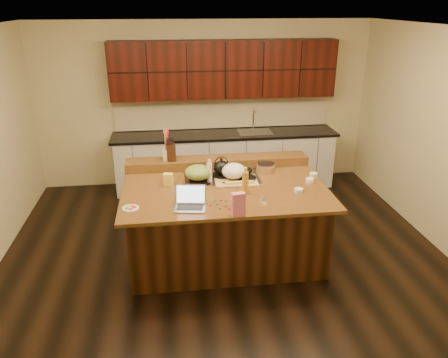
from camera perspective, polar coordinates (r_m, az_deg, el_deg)
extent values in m
cube|color=black|center=(5.60, 0.07, -9.76)|extent=(5.50, 5.00, 0.01)
cube|color=silver|center=(4.75, 0.08, 19.15)|extent=(5.50, 5.00, 0.01)
cube|color=#CABD8D|center=(7.41, -2.51, 9.68)|extent=(5.50, 0.01, 2.70)
cube|color=#CABD8D|center=(2.80, 7.03, -13.15)|extent=(5.50, 0.01, 2.70)
cube|color=#CABD8D|center=(6.01, 27.16, 4.21)|extent=(0.01, 5.00, 2.70)
cube|color=black|center=(5.37, 0.07, -5.73)|extent=(2.22, 1.42, 0.88)
cube|color=#2F1F0A|center=(5.17, 0.07, -1.23)|extent=(2.40, 1.60, 0.04)
cube|color=#2F1F0A|center=(5.79, -0.84, 2.24)|extent=(2.40, 0.30, 0.12)
cube|color=gray|center=(5.44, -0.34, 0.26)|extent=(0.92, 0.52, 0.02)
cylinder|color=black|center=(5.53, -3.60, 0.82)|extent=(0.22, 0.22, 0.03)
cylinder|color=black|center=(5.59, 2.54, 1.12)|extent=(0.22, 0.22, 0.03)
cylinder|color=black|center=(5.28, -3.40, -0.20)|extent=(0.22, 0.22, 0.03)
cylinder|color=black|center=(5.36, 3.02, 0.12)|extent=(0.22, 0.22, 0.03)
cylinder|color=black|center=(5.43, -0.34, 0.48)|extent=(0.22, 0.22, 0.03)
cube|color=silver|center=(7.38, 0.16, 2.35)|extent=(3.60, 0.62, 0.90)
cube|color=black|center=(7.23, 0.16, 5.86)|extent=(3.70, 0.66, 0.04)
cube|color=gray|center=(7.31, 4.07, 6.10)|extent=(0.55, 0.42, 0.01)
cylinder|color=gray|center=(7.43, 3.84, 7.86)|extent=(0.02, 0.02, 0.36)
cube|color=black|center=(7.16, 0.01, 14.13)|extent=(3.60, 0.34, 0.90)
cube|color=#CABD8D|center=(7.45, -0.15, 8.59)|extent=(3.60, 0.03, 0.50)
ellipsoid|color=black|center=(5.39, -0.35, 1.50)|extent=(0.20, 0.20, 0.17)
ellipsoid|color=olive|center=(5.25, -3.42, 0.87)|extent=(0.32, 0.32, 0.18)
cube|color=#B7B7BC|center=(4.64, -4.47, -3.83)|extent=(0.36, 0.28, 0.02)
cube|color=black|center=(4.64, -4.48, -3.72)|extent=(0.29, 0.18, 0.00)
cube|color=#B7B7BC|center=(4.69, -4.38, -1.96)|extent=(0.34, 0.12, 0.21)
cube|color=silver|center=(4.69, -4.39, -1.99)|extent=(0.30, 0.10, 0.18)
cylinder|color=#C88B23|center=(4.93, 2.80, -0.52)|extent=(0.09, 0.09, 0.27)
cylinder|color=silver|center=(5.24, -1.92, 0.77)|extent=(0.08, 0.08, 0.25)
cube|color=tan|center=(5.31, 1.58, -0.25)|extent=(0.53, 0.40, 0.02)
ellipsoid|color=white|center=(5.33, 1.27, 1.08)|extent=(0.30, 0.30, 0.19)
cube|color=#EDD872|center=(5.17, 0.77, -0.55)|extent=(0.11, 0.03, 0.03)
cube|color=#EDD872|center=(5.19, 2.00, -0.48)|extent=(0.11, 0.03, 0.03)
cube|color=#EDD872|center=(5.21, 3.22, -0.42)|extent=(0.11, 0.03, 0.03)
cylinder|color=gray|center=(5.30, 2.81, -0.10)|extent=(0.20, 0.08, 0.01)
cylinder|color=white|center=(5.09, 9.73, -1.47)|extent=(0.13, 0.13, 0.04)
cylinder|color=white|center=(5.58, 11.60, 0.56)|extent=(0.13, 0.13, 0.04)
cylinder|color=white|center=(5.40, 11.13, -0.16)|extent=(0.13, 0.13, 0.04)
cylinder|color=#996B3F|center=(5.64, 5.49, 1.42)|extent=(0.29, 0.29, 0.09)
cone|color=silver|center=(4.83, 5.36, -2.43)|extent=(0.10, 0.10, 0.07)
cube|color=pink|center=(4.44, 1.88, -3.35)|extent=(0.15, 0.10, 0.25)
cylinder|color=white|center=(4.74, -12.11, -3.75)|extent=(0.23, 0.23, 0.01)
cube|color=#ECD453|center=(5.22, -7.29, -0.08)|extent=(0.13, 0.10, 0.15)
cylinder|color=white|center=(5.71, -7.41, 3.15)|extent=(0.13, 0.13, 0.14)
cube|color=black|center=(5.70, -7.02, 3.56)|extent=(0.14, 0.20, 0.22)
ellipsoid|color=red|center=(4.80, -0.39, -2.78)|extent=(0.02, 0.02, 0.02)
ellipsoid|color=#198C26|center=(4.80, -1.27, -2.82)|extent=(0.02, 0.02, 0.02)
ellipsoid|color=red|center=(4.74, 2.20, -3.17)|extent=(0.02, 0.02, 0.02)
ellipsoid|color=#198C26|center=(4.81, 1.38, -2.73)|extent=(0.02, 0.02, 0.02)
ellipsoid|color=red|center=(4.69, -1.78, -3.48)|extent=(0.02, 0.02, 0.02)
ellipsoid|color=#198C26|center=(4.72, -0.91, -3.28)|extent=(0.02, 0.02, 0.02)
ellipsoid|color=red|center=(4.68, 0.24, -3.50)|extent=(0.02, 0.02, 0.02)
ellipsoid|color=#198C26|center=(4.62, -0.54, -3.86)|extent=(0.02, 0.02, 0.02)
ellipsoid|color=red|center=(4.65, 1.33, -3.68)|extent=(0.02, 0.02, 0.02)
ellipsoid|color=#198C26|center=(4.78, 0.23, -2.90)|extent=(0.02, 0.02, 0.02)
ellipsoid|color=red|center=(4.61, 0.67, -3.92)|extent=(0.02, 0.02, 0.02)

